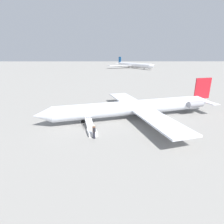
{
  "coord_description": "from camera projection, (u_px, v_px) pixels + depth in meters",
  "views": [
    {
      "loc": [
        3.64,
        25.69,
        9.28
      ],
      "look_at": [
        3.23,
        1.66,
        1.54
      ],
      "focal_mm": 28.0,
      "sensor_mm": 36.0,
      "label": 1
    }
  ],
  "objects": [
    {
      "name": "passenger",
      "position": [
        94.0,
        131.0,
        20.25
      ],
      "size": [
        0.41,
        0.56,
        1.74
      ],
      "rotation": [
        0.0,
        0.0,
        -1.3
      ],
      "color": "#23232D",
      "rests_on": "ground"
    },
    {
      "name": "boarding_stairs",
      "position": [
        92.0,
        130.0,
        21.99
      ],
      "size": [
        2.07,
        4.13,
        1.52
      ],
      "rotation": [
        0.0,
        0.0,
        -1.3
      ],
      "color": "silver",
      "rests_on": "ground"
    },
    {
      "name": "airplane_main",
      "position": [
        138.0,
        107.0,
        27.06
      ],
      "size": [
        28.51,
        22.25,
        5.79
      ],
      "rotation": [
        0.0,
        0.0,
        0.27
      ],
      "color": "silver",
      "rests_on": "ground"
    },
    {
      "name": "ground_plane",
      "position": [
        132.0,
        118.0,
        27.36
      ],
      "size": [
        600.0,
        600.0,
        0.0
      ],
      "primitive_type": "plane",
      "color": "gray"
    },
    {
      "name": "airplane_taxiing_distant",
      "position": [
        133.0,
        65.0,
        138.88
      ],
      "size": [
        39.5,
        49.41,
        8.57
      ],
      "rotation": [
        0.0,
        0.0,
        1.99
      ],
      "color": "silver",
      "rests_on": "ground"
    }
  ]
}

